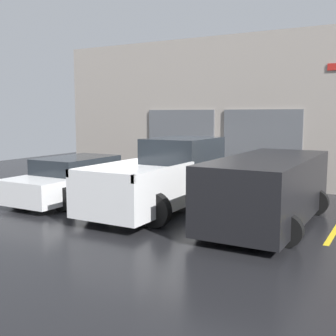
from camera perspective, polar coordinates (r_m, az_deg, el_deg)
name	(u,v)px	position (r m, az deg, el deg)	size (l,w,h in m)	color
ground_plane	(187,199)	(13.04, 2.63, -4.21)	(28.00, 28.00, 0.00)	black
shophouse_building	(228,112)	(15.79, 8.10, 7.48)	(14.23, 0.68, 5.40)	#9E9389
pickup_truck	(165,177)	(11.67, -0.46, -1.16)	(2.47, 5.18, 1.90)	white
sedan_white	(75,179)	(13.23, -12.45, -1.49)	(2.26, 4.46, 1.29)	white
sedan_side	(268,188)	(10.23, 13.44, -2.65)	(2.30, 4.95, 1.60)	black
parking_stripe_far_left	(40,194)	(14.35, -16.94, -3.44)	(0.12, 2.20, 0.01)	gold
parking_stripe_left	(115,204)	(12.38, -7.24, -4.86)	(0.12, 2.20, 0.01)	gold
parking_stripe_centre	(209,216)	(10.90, 5.64, -6.51)	(0.12, 2.20, 0.01)	gold
parking_stripe_right	(334,232)	(10.12, 21.57, -8.09)	(0.12, 2.20, 0.01)	gold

